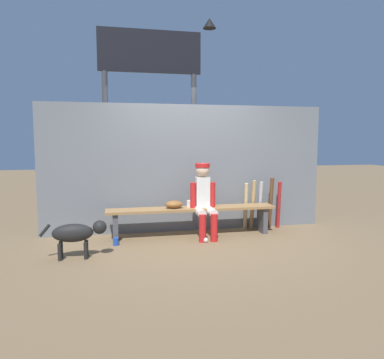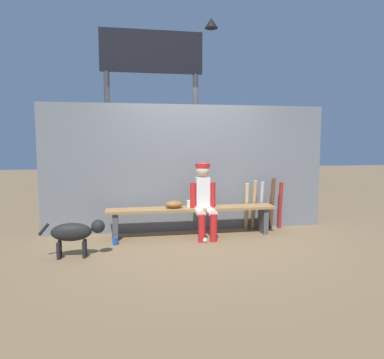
# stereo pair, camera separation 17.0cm
# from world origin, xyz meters

# --- Properties ---
(ground_plane) EXTENTS (30.00, 30.00, 0.00)m
(ground_plane) POSITION_xyz_m (0.00, 0.00, 0.00)
(ground_plane) COLOR brown
(chainlink_fence) EXTENTS (4.79, 0.03, 2.13)m
(chainlink_fence) POSITION_xyz_m (0.00, 0.39, 1.06)
(chainlink_fence) COLOR slate
(chainlink_fence) RESTS_ON ground_plane
(dugout_bench) EXTENTS (2.71, 0.36, 0.46)m
(dugout_bench) POSITION_xyz_m (0.00, 0.00, 0.37)
(dugout_bench) COLOR olive
(dugout_bench) RESTS_ON ground_plane
(player_seated) EXTENTS (0.41, 0.55, 1.17)m
(player_seated) POSITION_xyz_m (0.17, -0.11, 0.64)
(player_seated) COLOR silver
(player_seated) RESTS_ON ground_plane
(baseball_glove) EXTENTS (0.28, 0.20, 0.12)m
(baseball_glove) POSITION_xyz_m (-0.29, 0.00, 0.52)
(baseball_glove) COLOR brown
(baseball_glove) RESTS_ON dugout_bench
(bat_wood_natural) EXTENTS (0.09, 0.17, 0.81)m
(bat_wood_natural) POSITION_xyz_m (0.99, 0.24, 0.40)
(bat_wood_natural) COLOR tan
(bat_wood_natural) RESTS_ON ground_plane
(bat_wood_tan) EXTENTS (0.08, 0.18, 0.86)m
(bat_wood_tan) POSITION_xyz_m (1.13, 0.25, 0.43)
(bat_wood_tan) COLOR tan
(bat_wood_tan) RESTS_ON ground_plane
(bat_aluminum_silver) EXTENTS (0.08, 0.15, 0.83)m
(bat_aluminum_silver) POSITION_xyz_m (1.26, 0.25, 0.41)
(bat_aluminum_silver) COLOR #B7B7BC
(bat_aluminum_silver) RESTS_ON ground_plane
(bat_wood_dark) EXTENTS (0.07, 0.18, 0.90)m
(bat_wood_dark) POSITION_xyz_m (1.44, 0.21, 0.45)
(bat_wood_dark) COLOR brown
(bat_wood_dark) RESTS_ON ground_plane
(bat_aluminum_red) EXTENTS (0.08, 0.15, 0.82)m
(bat_aluminum_red) POSITION_xyz_m (1.60, 0.22, 0.41)
(bat_aluminum_red) COLOR #B22323
(bat_aluminum_red) RESTS_ON ground_plane
(baseball) EXTENTS (0.07, 0.07, 0.07)m
(baseball) POSITION_xyz_m (0.12, -0.42, 0.04)
(baseball) COLOR white
(baseball) RESTS_ON ground_plane
(cup_on_ground) EXTENTS (0.08, 0.08, 0.11)m
(cup_on_ground) POSITION_xyz_m (-1.20, -0.29, 0.06)
(cup_on_ground) COLOR #1E47AD
(cup_on_ground) RESTS_ON ground_plane
(cup_on_bench) EXTENTS (0.08, 0.08, 0.11)m
(cup_on_bench) POSITION_xyz_m (-0.04, 0.04, 0.52)
(cup_on_bench) COLOR silver
(cup_on_bench) RESTS_ON dugout_bench
(scoreboard) EXTENTS (2.11, 0.27, 3.73)m
(scoreboard) POSITION_xyz_m (-0.47, 1.09, 2.60)
(scoreboard) COLOR #3F3F42
(scoreboard) RESTS_ON ground_plane
(dog) EXTENTS (0.84, 0.20, 0.49)m
(dog) POSITION_xyz_m (-1.69, -0.79, 0.34)
(dog) COLOR black
(dog) RESTS_ON ground_plane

